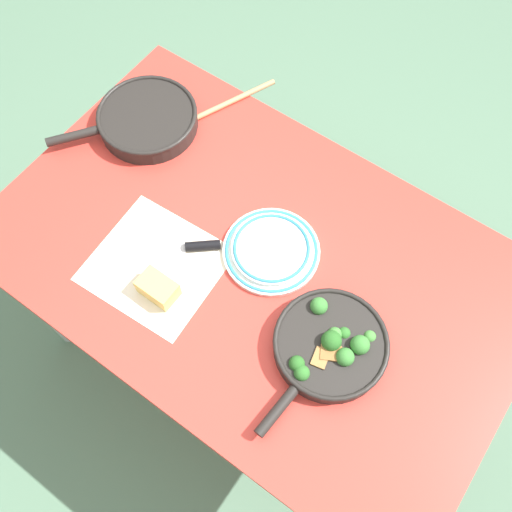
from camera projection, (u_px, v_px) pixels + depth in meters
name	position (u px, v px, depth m)	size (l,w,h in m)	color
ground_plane	(256.00, 350.00, 2.05)	(14.00, 14.00, 0.00)	#51755B
dining_table_red	(256.00, 274.00, 1.45)	(1.29, 0.82, 0.75)	red
skillet_broccoli	(330.00, 346.00, 1.25)	(0.26, 0.38, 0.07)	black
skillet_eggs	(147.00, 119.00, 1.53)	(0.30, 0.36, 0.05)	black
wooden_spoon	(202.00, 115.00, 1.56)	(0.17, 0.36, 0.02)	tan
parchment_sheet	(156.00, 265.00, 1.37)	(0.31, 0.29, 0.00)	silver
grater_knife	(178.00, 248.00, 1.38)	(0.24, 0.21, 0.02)	silver
cheese_block	(158.00, 288.00, 1.32)	(0.09, 0.06, 0.05)	#E0C15B
dinner_plate_stack	(271.00, 250.00, 1.37)	(0.24, 0.24, 0.03)	silver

